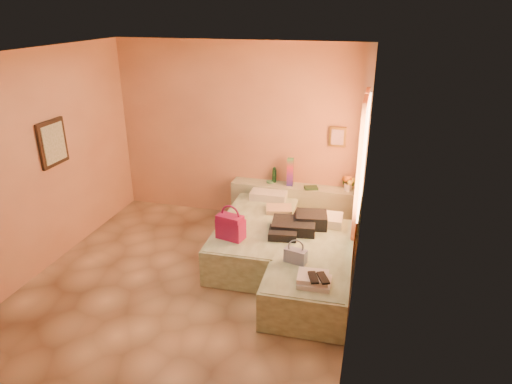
# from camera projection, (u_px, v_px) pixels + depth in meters

# --- Properties ---
(ground) EXTENTS (4.50, 4.50, 0.00)m
(ground) POSITION_uv_depth(u_px,v_px,m) (188.00, 286.00, 5.73)
(ground) COLOR tan
(ground) RESTS_ON ground
(room_walls) EXTENTS (4.02, 4.51, 2.81)m
(room_walls) POSITION_uv_depth(u_px,v_px,m) (213.00, 138.00, 5.50)
(room_walls) COLOR tan
(room_walls) RESTS_ON ground
(headboard_ledge) EXTENTS (2.05, 0.30, 0.65)m
(headboard_ledge) POSITION_uv_depth(u_px,v_px,m) (296.00, 205.00, 7.24)
(headboard_ledge) COLOR #ACB897
(headboard_ledge) RESTS_ON ground
(bed_left) EXTENTS (0.96, 2.03, 0.50)m
(bed_left) POSITION_uv_depth(u_px,v_px,m) (255.00, 236.00, 6.42)
(bed_left) COLOR beige
(bed_left) RESTS_ON ground
(bed_right) EXTENTS (0.96, 2.03, 0.50)m
(bed_right) POSITION_uv_depth(u_px,v_px,m) (312.00, 269.00, 5.63)
(bed_right) COLOR beige
(bed_right) RESTS_ON ground
(water_bottle) EXTENTS (0.09, 0.09, 0.24)m
(water_bottle) POSITION_uv_depth(u_px,v_px,m) (274.00, 175.00, 7.22)
(water_bottle) COLOR #153B25
(water_bottle) RESTS_ON headboard_ledge
(rainbow_box) EXTENTS (0.11, 0.11, 0.44)m
(rainbow_box) POSITION_uv_depth(u_px,v_px,m) (290.00, 172.00, 7.06)
(rainbow_box) COLOR #96124B
(rainbow_box) RESTS_ON headboard_ledge
(small_dish) EXTENTS (0.13, 0.13, 0.03)m
(small_dish) POSITION_uv_depth(u_px,v_px,m) (270.00, 182.00, 7.24)
(small_dish) COLOR #4F9163
(small_dish) RESTS_ON headboard_ledge
(green_book) EXTENTS (0.24, 0.20, 0.03)m
(green_book) POSITION_uv_depth(u_px,v_px,m) (311.00, 188.00, 7.00)
(green_book) COLOR #213F24
(green_book) RESTS_ON headboard_ledge
(flower_vase) EXTENTS (0.24, 0.24, 0.28)m
(flower_vase) POSITION_uv_depth(u_px,v_px,m) (348.00, 182.00, 6.90)
(flower_vase) COLOR silver
(flower_vase) RESTS_ON headboard_ledge
(magenta_handbag) EXTENTS (0.38, 0.27, 0.33)m
(magenta_handbag) POSITION_uv_depth(u_px,v_px,m) (231.00, 227.00, 5.79)
(magenta_handbag) COLOR #96124B
(magenta_handbag) RESTS_ON bed_left
(khaki_garment) EXTENTS (0.42, 0.37, 0.06)m
(khaki_garment) POSITION_uv_depth(u_px,v_px,m) (279.00, 209.00, 6.59)
(khaki_garment) COLOR tan
(khaki_garment) RESTS_ON bed_left
(clothes_pile) EXTENTS (0.68, 0.68, 0.18)m
(clothes_pile) POSITION_uv_depth(u_px,v_px,m) (298.00, 225.00, 5.99)
(clothes_pile) COLOR black
(clothes_pile) RESTS_ON bed_right
(blue_handbag) EXTENTS (0.28, 0.17, 0.17)m
(blue_handbag) POSITION_uv_depth(u_px,v_px,m) (295.00, 256.00, 5.27)
(blue_handbag) COLOR #384B86
(blue_handbag) RESTS_ON bed_right
(towel_stack) EXTENTS (0.36, 0.31, 0.10)m
(towel_stack) POSITION_uv_depth(u_px,v_px,m) (314.00, 280.00, 4.87)
(towel_stack) COLOR white
(towel_stack) RESTS_ON bed_right
(sandal_pair) EXTENTS (0.23, 0.26, 0.02)m
(sandal_pair) POSITION_uv_depth(u_px,v_px,m) (318.00, 278.00, 4.80)
(sandal_pair) COLOR black
(sandal_pair) RESTS_ON towel_stack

